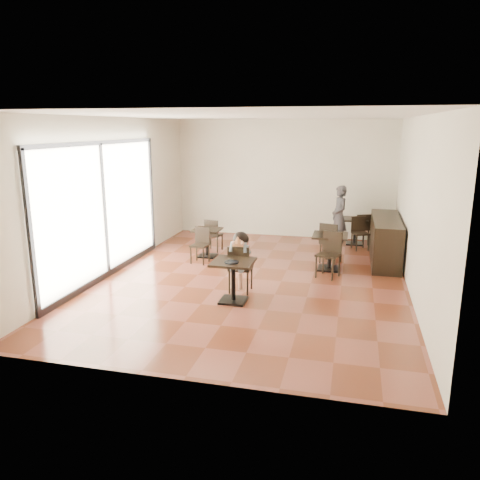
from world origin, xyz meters
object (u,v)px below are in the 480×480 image
(child_table, at_px, (233,281))
(chair_back_b, at_px, (361,234))
(cafe_table_left, at_px, (207,243))
(cafe_table_back, at_px, (355,231))
(chair_mid_a, at_px, (331,243))
(chair_back_a, at_px, (360,229))
(chair_left_a, at_px, (214,235))
(child, at_px, (241,262))
(cafe_table_mid, at_px, (330,252))
(adult_patron, at_px, (339,216))
(child_chair, at_px, (241,268))
(chair_mid_b, at_px, (328,255))
(chair_left_b, at_px, (200,246))

(child_table, relative_size, chair_back_b, 0.91)
(cafe_table_left, height_order, cafe_table_back, cafe_table_back)
(chair_mid_a, xyz_separation_m, chair_back_a, (0.66, 1.92, -0.05))
(child_table, xyz_separation_m, chair_back_a, (2.19, 4.80, 0.04))
(chair_left_a, bearing_deg, chair_back_b, -158.30)
(child, relative_size, cafe_table_left, 1.70)
(cafe_table_mid, xyz_separation_m, chair_left_a, (-2.87, 0.92, 0.01))
(chair_left_a, height_order, chair_back_b, chair_back_b)
(adult_patron, distance_m, chair_back_b, 0.71)
(child_chair, height_order, child, child)
(chair_mid_b, relative_size, chair_back_a, 1.13)
(cafe_table_mid, xyz_separation_m, cafe_table_left, (-2.87, 0.37, -0.05))
(cafe_table_back, bearing_deg, chair_left_a, -155.79)
(child_table, distance_m, chair_left_a, 3.52)
(cafe_table_left, bearing_deg, chair_mid_b, -17.76)
(cafe_table_back, xyz_separation_m, chair_back_a, (0.14, 0.03, 0.07))
(chair_back_a, bearing_deg, chair_back_b, 67.36)
(cafe_table_left, bearing_deg, chair_back_a, 30.80)
(cafe_table_back, relative_size, chair_back_b, 0.83)
(cafe_table_mid, distance_m, cafe_table_back, 2.50)
(child_table, bearing_deg, chair_mid_b, 49.44)
(chair_left_a, distance_m, chair_left_b, 1.10)
(adult_patron, xyz_separation_m, chair_back_a, (0.55, 0.33, -0.37))
(chair_back_b, bearing_deg, chair_left_a, 172.79)
(cafe_table_mid, distance_m, chair_left_a, 3.01)
(chair_mid_a, relative_size, chair_left_a, 1.16)
(child, height_order, cafe_table_left, child)
(child_chair, relative_size, chair_left_a, 1.12)
(adult_patron, relative_size, cafe_table_mid, 2.02)
(chair_left_a, distance_m, chair_back_b, 3.65)
(child, distance_m, chair_back_a, 4.79)
(child, height_order, cafe_table_mid, child)
(chair_mid_b, bearing_deg, chair_back_a, 97.16)
(child_chair, relative_size, adult_patron, 0.57)
(cafe_table_mid, bearing_deg, child, -130.56)
(chair_mid_b, distance_m, chair_back_b, 2.53)
(chair_back_b, bearing_deg, chair_back_a, 67.36)
(chair_mid_a, height_order, chair_left_b, chair_mid_a)
(child_chair, bearing_deg, cafe_table_mid, -130.56)
(cafe_table_left, bearing_deg, child_chair, -58.17)
(cafe_table_mid, relative_size, chair_mid_b, 0.83)
(chair_left_b, distance_m, chair_back_a, 4.41)
(chair_back_a, bearing_deg, chair_left_b, 14.31)
(chair_mid_b, bearing_deg, chair_left_a, 172.31)
(chair_back_a, distance_m, chair_back_b, 0.58)
(cafe_table_mid, xyz_separation_m, chair_back_b, (0.66, 1.89, 0.02))
(adult_patron, bearing_deg, child, -45.23)
(child, bearing_deg, child_table, -90.00)
(child_chair, height_order, chair_back_b, child_chair)
(cafe_table_left, bearing_deg, chair_mid_a, 3.63)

